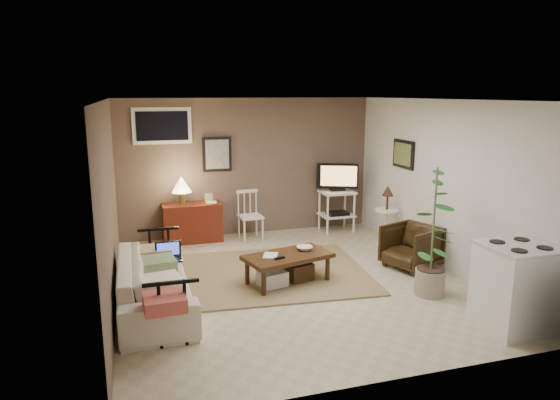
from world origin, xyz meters
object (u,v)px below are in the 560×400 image
object	(u,v)px
sofa	(154,275)
tv_stand	(337,196)
red_console	(191,219)
armchair	(411,245)
potted_plant	(433,227)
stove	(516,287)
coffee_table	(287,267)
side_table	(387,209)
spindle_chair	(250,217)

from	to	relation	value
sofa	tv_stand	world-z (taller)	tv_stand
red_console	tv_stand	world-z (taller)	tv_stand
red_console	tv_stand	distance (m)	2.63
sofa	armchair	bearing A→B (deg)	-84.60
potted_plant	stove	xyz separation A→B (m)	(0.35, -1.04, -0.41)
coffee_table	side_table	bearing A→B (deg)	29.08
side_table	spindle_chair	bearing A→B (deg)	153.61
tv_stand	side_table	size ratio (longest dim) A/B	1.23
red_console	potted_plant	world-z (taller)	potted_plant
red_console	coffee_table	bearing A→B (deg)	-67.34
tv_stand	sofa	bearing A→B (deg)	-143.77
tv_stand	armchair	xyz separation A→B (m)	(0.25, -2.12, -0.31)
coffee_table	red_console	world-z (taller)	red_console
red_console	armchair	bearing A→B (deg)	-37.91
side_table	stove	world-z (taller)	side_table
red_console	side_table	size ratio (longest dim) A/B	1.12
sofa	potted_plant	size ratio (longest dim) A/B	1.26
armchair	stove	distance (m)	1.99
coffee_table	spindle_chair	bearing A→B (deg)	89.49
red_console	spindle_chair	distance (m)	1.00
coffee_table	armchair	size ratio (longest dim) A/B	1.81
tv_stand	potted_plant	size ratio (longest dim) A/B	0.76
spindle_chair	potted_plant	size ratio (longest dim) A/B	0.51
stove	side_table	bearing A→B (deg)	87.60
armchair	tv_stand	bearing A→B (deg)	167.23
spindle_chair	red_console	bearing A→B (deg)	171.92
armchair	coffee_table	bearing A→B (deg)	-106.97
red_console	stove	xyz separation A→B (m)	(2.92, -4.22, 0.07)
potted_plant	coffee_table	bearing A→B (deg)	151.86
side_table	stove	bearing A→B (deg)	-92.40
potted_plant	sofa	bearing A→B (deg)	169.70
sofa	spindle_chair	size ratio (longest dim) A/B	2.47
red_console	tv_stand	size ratio (longest dim) A/B	0.91
side_table	potted_plant	distance (m)	2.09
side_table	red_console	bearing A→B (deg)	159.13
coffee_table	sofa	distance (m)	1.74
coffee_table	stove	distance (m)	2.74
side_table	potted_plant	size ratio (longest dim) A/B	0.62
potted_plant	armchair	bearing A→B (deg)	72.56
red_console	spindle_chair	xyz separation A→B (m)	(0.99, -0.14, 0.00)
coffee_table	armchair	xyz separation A→B (m)	(1.90, 0.09, 0.11)
red_console	tv_stand	bearing A→B (deg)	-2.48
spindle_chair	armchair	bearing A→B (deg)	-48.07
spindle_chair	tv_stand	bearing A→B (deg)	0.96
potted_plant	tv_stand	bearing A→B (deg)	89.20
spindle_chair	armchair	world-z (taller)	spindle_chair
sofa	armchair	size ratio (longest dim) A/B	3.00
sofa	side_table	distance (m)	4.06
sofa	spindle_chair	bearing A→B (deg)	-35.46
side_table	potted_plant	world-z (taller)	potted_plant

